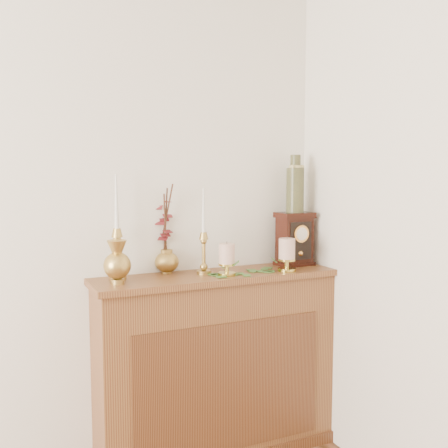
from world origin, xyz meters
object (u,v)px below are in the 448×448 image
candlestick_center (204,246)px  ginger_jar (164,233)px  bud_vase (117,262)px  mantel_clock (295,239)px  candlestick_left (117,245)px  ceramic_vase (295,187)px

candlestick_center → ginger_jar: bearing=141.0°
candlestick_center → bud_vase: (-0.44, -0.05, -0.04)m
candlestick_center → mantel_clock: size_ratio=1.48×
ginger_jar → candlestick_left: bearing=-163.5°
ceramic_vase → candlestick_left: bearing=178.5°
candlestick_center → mantel_clock: candlestick_center is taller
bud_vase → ginger_jar: (0.28, 0.18, 0.10)m
candlestick_center → ceramic_vase: ceramic_vase is taller
candlestick_left → mantel_clock: bearing=-1.7°
ceramic_vase → ginger_jar: bearing=171.7°
ceramic_vase → bud_vase: bearing=-175.3°
mantel_clock → bud_vase: bearing=-177.8°
bud_vase → ginger_jar: 0.35m
ginger_jar → mantel_clock: bearing=-8.5°
candlestick_center → mantel_clock: bearing=2.6°
candlestick_left → ceramic_vase: ceramic_vase is taller
candlestick_center → ceramic_vase: 0.61m
bud_vase → ceramic_vase: (0.98, 0.08, 0.32)m
candlestick_center → ginger_jar: ginger_jar is taller
candlestick_left → candlestick_center: (0.41, -0.05, -0.02)m
bud_vase → mantel_clock: mantel_clock is taller
bud_vase → candlestick_left: bearing=75.9°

